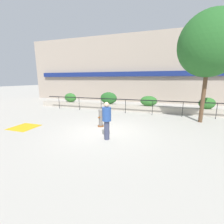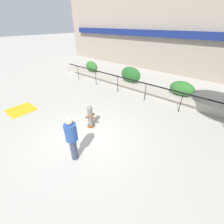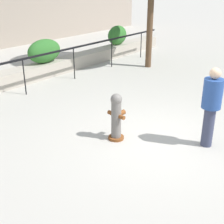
% 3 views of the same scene
% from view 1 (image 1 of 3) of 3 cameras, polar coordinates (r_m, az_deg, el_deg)
% --- Properties ---
extents(ground_plane, '(120.00, 120.00, 0.00)m').
position_cam_1_polar(ground_plane, '(7.89, -2.90, -7.75)').
color(ground_plane, '#B2ADA3').
extents(building_facade, '(30.00, 1.36, 8.00)m').
position_cam_1_polar(building_facade, '(19.14, 10.24, 15.88)').
color(building_facade, gray).
rests_on(building_facade, ground).
extents(planter_wall_low, '(18.00, 0.70, 0.50)m').
position_cam_1_polar(planter_wall_low, '(13.42, 6.17, 1.65)').
color(planter_wall_low, '#ADA393').
rests_on(planter_wall_low, ground).
extents(fence_railing_segment, '(15.00, 0.05, 1.15)m').
position_cam_1_polar(fence_railing_segment, '(12.23, 5.20, 4.29)').
color(fence_railing_segment, black).
rests_on(fence_railing_segment, ground).
extents(hedge_bush_0, '(1.28, 0.58, 0.88)m').
position_cam_1_polar(hedge_bush_0, '(15.59, -15.56, 5.31)').
color(hedge_bush_0, '#2D6B28').
rests_on(hedge_bush_0, planter_wall_low).
extents(hedge_bush_1, '(1.55, 0.68, 1.08)m').
position_cam_1_polar(hedge_bush_1, '(13.78, -1.30, 5.32)').
color(hedge_bush_1, '#235B23').
rests_on(hedge_bush_1, planter_wall_low).
extents(hedge_bush_2, '(1.40, 0.70, 0.85)m').
position_cam_1_polar(hedge_bush_2, '(13.08, 13.79, 4.09)').
color(hedge_bush_2, '#2D6B28').
rests_on(hedge_bush_2, planter_wall_low).
extents(hedge_bush_3, '(1.16, 0.61, 0.87)m').
position_cam_1_polar(hedge_bush_3, '(13.49, 32.46, 2.82)').
color(hedge_bush_3, '#2D6B28').
rests_on(hedge_bush_3, planter_wall_low).
extents(fire_hydrant, '(0.45, 0.48, 1.08)m').
position_cam_1_polar(fire_hydrant, '(8.71, -4.32, -2.03)').
color(fire_hydrant, brown).
rests_on(fire_hydrant, ground).
extents(street_tree, '(3.59, 3.23, 6.59)m').
position_cam_1_polar(street_tree, '(11.15, 33.26, 20.70)').
color(street_tree, brown).
rests_on(street_tree, ground).
extents(pedestrian, '(0.53, 0.53, 1.73)m').
position_cam_1_polar(pedestrian, '(6.71, -2.04, -2.48)').
color(pedestrian, '#383D56').
rests_on(pedestrian, ground).
extents(tactile_warning_pad, '(1.35, 1.35, 0.01)m').
position_cam_1_polar(tactile_warning_pad, '(10.06, -30.41, -5.00)').
color(tactile_warning_pad, gold).
rests_on(tactile_warning_pad, ground).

